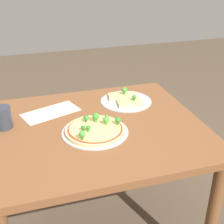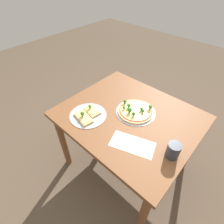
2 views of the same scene
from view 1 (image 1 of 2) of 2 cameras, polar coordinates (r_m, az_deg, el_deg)
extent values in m
cube|color=brown|center=(1.56, -2.93, -3.15)|extent=(1.06, 0.91, 0.04)
cylinder|color=brown|center=(2.21, 6.68, -4.76)|extent=(0.06, 0.06, 0.71)
cylinder|color=brown|center=(2.07, -18.37, -8.55)|extent=(0.06, 0.06, 0.71)
cylinder|color=brown|center=(1.67, 17.76, -18.28)|extent=(0.06, 0.06, 0.71)
cylinder|color=#A3A3A8|center=(1.50, -3.11, -3.64)|extent=(0.32, 0.32, 0.00)
cylinder|color=#E5C17F|center=(1.50, -3.12, -3.34)|extent=(0.29, 0.29, 0.01)
cylinder|color=#B73823|center=(1.49, -3.13, -3.08)|extent=(0.26, 0.26, 0.00)
cylinder|color=#EACC75|center=(1.49, -3.13, -2.98)|extent=(0.25, 0.25, 0.00)
sphere|color=#479338|center=(1.50, -1.07, -1.44)|extent=(0.03, 0.03, 0.03)
cylinder|color=#51973E|center=(1.51, -1.06, -2.08)|extent=(0.01, 0.01, 0.01)
sphere|color=#3D8933|center=(1.54, -0.95, -0.95)|extent=(0.02, 0.02, 0.02)
cylinder|color=#488E3A|center=(1.55, -0.95, -1.40)|extent=(0.01, 0.01, 0.01)
sphere|color=#337A2D|center=(1.45, -4.34, -2.87)|extent=(0.02, 0.02, 0.02)
cylinder|color=#3F8136|center=(1.46, -4.32, -3.38)|extent=(0.01, 0.01, 0.01)
sphere|color=#479338|center=(1.39, -5.45, -4.06)|extent=(0.03, 0.03, 0.03)
cylinder|color=#51973E|center=(1.40, -5.41, -4.78)|extent=(0.01, 0.01, 0.01)
sphere|color=#337A2D|center=(1.53, -4.74, -1.07)|extent=(0.03, 0.03, 0.03)
cylinder|color=#3F8136|center=(1.54, -4.71, -1.65)|extent=(0.01, 0.01, 0.01)
sphere|color=#337A2D|center=(1.50, 1.12, -1.47)|extent=(0.03, 0.03, 0.03)
cylinder|color=#3F8136|center=(1.51, 1.11, -2.10)|extent=(0.01, 0.01, 0.01)
sphere|color=#3D8933|center=(1.53, -3.03, -0.86)|extent=(0.03, 0.03, 0.03)
cylinder|color=#488E3A|center=(1.54, -3.01, -1.61)|extent=(0.02, 0.02, 0.02)
sphere|color=#286B23|center=(1.46, -5.32, -2.86)|extent=(0.02, 0.02, 0.02)
cylinder|color=#37742D|center=(1.47, -5.29, -3.33)|extent=(0.01, 0.01, 0.01)
cylinder|color=#A3A3A8|center=(1.81, 2.57, 2.00)|extent=(0.30, 0.30, 0.00)
cube|color=#E5C17F|center=(1.85, 1.97, 2.89)|extent=(0.18, 0.12, 0.02)
cube|color=#EACC75|center=(1.84, 1.98, 3.17)|extent=(0.15, 0.10, 0.00)
sphere|color=#3D8933|center=(1.83, 2.29, 4.04)|extent=(0.03, 0.03, 0.03)
cylinder|color=#488E3A|center=(1.84, 2.28, 3.44)|extent=(0.01, 0.01, 0.01)
cube|color=#E5C17F|center=(1.77, 3.34, 1.66)|extent=(0.15, 0.11, 0.02)
cube|color=#EACC75|center=(1.76, 3.35, 1.96)|extent=(0.13, 0.09, 0.00)
sphere|color=#337A2D|center=(1.76, 4.09, 2.76)|extent=(0.03, 0.03, 0.03)
cylinder|color=#3F8136|center=(1.77, 4.08, 2.27)|extent=(0.01, 0.01, 0.01)
cylinder|color=#2D333D|center=(1.60, -19.35, -0.96)|extent=(0.08, 0.08, 0.11)
cube|color=silver|center=(1.72, -11.13, -0.05)|extent=(0.33, 0.24, 0.00)
camera|label=2|loc=(2.18, -27.77, 29.69)|focal=28.00mm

